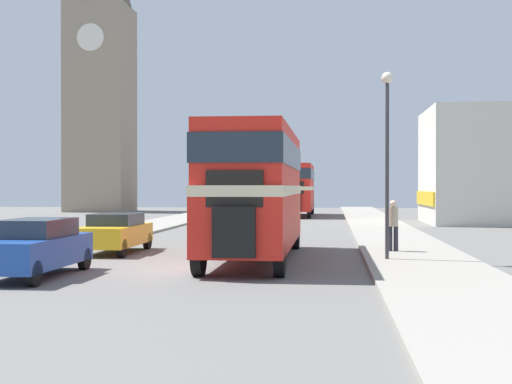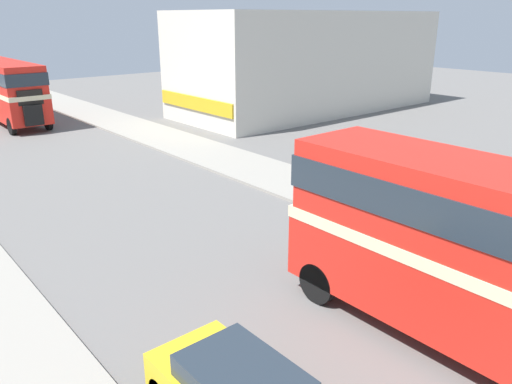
{
  "view_description": "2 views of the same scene",
  "coord_description": "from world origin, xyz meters",
  "px_view_note": "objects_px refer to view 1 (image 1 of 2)",
  "views": [
    {
      "loc": [
        3.94,
        -20.1,
        2.39
      ],
      "look_at": [
        1.51,
        2.91,
        2.21
      ],
      "focal_mm": 50.0,
      "sensor_mm": 36.0,
      "label": 1
    },
    {
      "loc": [
        -8.11,
        -0.46,
        7.02
      ],
      "look_at": [
        1.51,
        10.89,
        1.76
      ],
      "focal_mm": 35.0,
      "sensor_mm": 36.0,
      "label": 2
    }
  ],
  "objects_px": {
    "double_decker_bus": "(256,183)",
    "car_parked_near": "(35,247)",
    "church_tower": "(100,47)",
    "bus_distant": "(297,185)",
    "pedestrian_walking": "(393,222)",
    "car_parked_mid": "(115,232)",
    "street_lamp": "(387,137)"
  },
  "relations": [
    {
      "from": "bus_distant",
      "to": "church_tower",
      "type": "relative_size",
      "value": 0.35
    },
    {
      "from": "church_tower",
      "to": "double_decker_bus",
      "type": "bearing_deg",
      "value": -65.71
    },
    {
      "from": "double_decker_bus",
      "to": "pedestrian_walking",
      "type": "relative_size",
      "value": 5.95
    },
    {
      "from": "car_parked_mid",
      "to": "church_tower",
      "type": "xyz_separation_m",
      "value": [
        -14.28,
        41.47,
        15.0
      ]
    },
    {
      "from": "double_decker_bus",
      "to": "car_parked_mid",
      "type": "height_order",
      "value": "double_decker_bus"
    },
    {
      "from": "double_decker_bus",
      "to": "car_parked_near",
      "type": "relative_size",
      "value": 2.41
    },
    {
      "from": "double_decker_bus",
      "to": "bus_distant",
      "type": "relative_size",
      "value": 0.98
    },
    {
      "from": "car_parked_near",
      "to": "church_tower",
      "type": "distance_m",
      "value": 52.57
    },
    {
      "from": "bus_distant",
      "to": "car_parked_mid",
      "type": "relative_size",
      "value": 2.57
    },
    {
      "from": "double_decker_bus",
      "to": "bus_distant",
      "type": "xyz_separation_m",
      "value": [
        -0.31,
        34.34,
        -0.02
      ]
    },
    {
      "from": "double_decker_bus",
      "to": "car_parked_near",
      "type": "xyz_separation_m",
      "value": [
        -5.36,
        -4.93,
        -1.71
      ]
    },
    {
      "from": "pedestrian_walking",
      "to": "church_tower",
      "type": "height_order",
      "value": "church_tower"
    },
    {
      "from": "street_lamp",
      "to": "church_tower",
      "type": "height_order",
      "value": "church_tower"
    },
    {
      "from": "car_parked_near",
      "to": "car_parked_mid",
      "type": "height_order",
      "value": "car_parked_near"
    },
    {
      "from": "street_lamp",
      "to": "church_tower",
      "type": "relative_size",
      "value": 0.19
    },
    {
      "from": "bus_distant",
      "to": "pedestrian_walking",
      "type": "height_order",
      "value": "bus_distant"
    },
    {
      "from": "car_parked_mid",
      "to": "street_lamp",
      "type": "bearing_deg",
      "value": -13.72
    },
    {
      "from": "car_parked_near",
      "to": "church_tower",
      "type": "height_order",
      "value": "church_tower"
    },
    {
      "from": "pedestrian_walking",
      "to": "church_tower",
      "type": "distance_m",
      "value": 49.83
    },
    {
      "from": "car_parked_near",
      "to": "street_lamp",
      "type": "height_order",
      "value": "street_lamp"
    },
    {
      "from": "pedestrian_walking",
      "to": "street_lamp",
      "type": "relative_size",
      "value": 0.31
    },
    {
      "from": "car_parked_near",
      "to": "church_tower",
      "type": "bearing_deg",
      "value": 106.41
    },
    {
      "from": "street_lamp",
      "to": "bus_distant",
      "type": "bearing_deg",
      "value": 97.36
    },
    {
      "from": "street_lamp",
      "to": "church_tower",
      "type": "distance_m",
      "value": 51.2
    },
    {
      "from": "car_parked_mid",
      "to": "double_decker_bus",
      "type": "bearing_deg",
      "value": -20.17
    },
    {
      "from": "church_tower",
      "to": "car_parked_near",
      "type": "bearing_deg",
      "value": -73.59
    },
    {
      "from": "bus_distant",
      "to": "car_parked_near",
      "type": "relative_size",
      "value": 2.47
    },
    {
      "from": "double_decker_bus",
      "to": "car_parked_near",
      "type": "distance_m",
      "value": 7.48
    },
    {
      "from": "car_parked_near",
      "to": "street_lamp",
      "type": "xyz_separation_m",
      "value": [
        9.54,
        4.56,
        3.17
      ]
    },
    {
      "from": "car_parked_near",
      "to": "bus_distant",
      "type": "bearing_deg",
      "value": 82.67
    },
    {
      "from": "bus_distant",
      "to": "car_parked_mid",
      "type": "bearing_deg",
      "value": -98.78
    },
    {
      "from": "car_parked_near",
      "to": "car_parked_mid",
      "type": "xyz_separation_m",
      "value": [
        0.05,
        6.88,
        -0.05
      ]
    }
  ]
}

